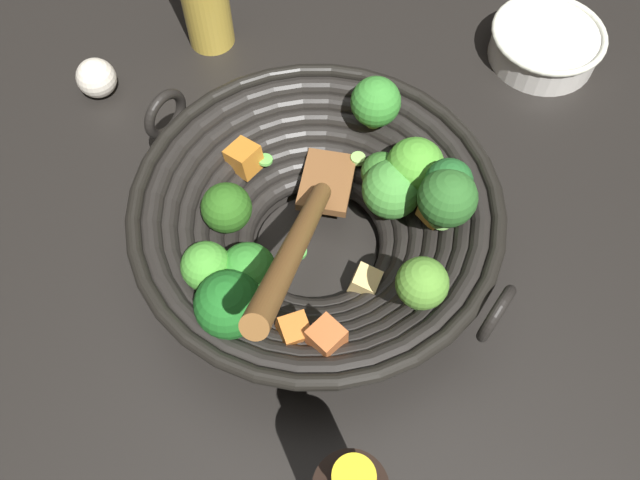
# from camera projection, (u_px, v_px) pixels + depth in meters

# --- Properties ---
(ground_plane) EXTENTS (4.00, 4.00, 0.00)m
(ground_plane) POSITION_uv_depth(u_px,v_px,m) (317.00, 251.00, 0.66)
(ground_plane) COLOR black
(wok) EXTENTS (0.35, 0.38, 0.24)m
(wok) POSITION_uv_depth(u_px,v_px,m) (319.00, 220.00, 0.60)
(wok) COLOR black
(wok) RESTS_ON ground
(prep_bowl) EXTENTS (0.14, 0.14, 0.04)m
(prep_bowl) POSITION_uv_depth(u_px,v_px,m) (545.00, 43.00, 0.77)
(prep_bowl) COLOR silver
(prep_bowl) RESTS_ON ground
(garlic_bulb) EXTENTS (0.05, 0.05, 0.05)m
(garlic_bulb) POSITION_uv_depth(u_px,v_px,m) (96.00, 78.00, 0.75)
(garlic_bulb) COLOR silver
(garlic_bulb) RESTS_ON ground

